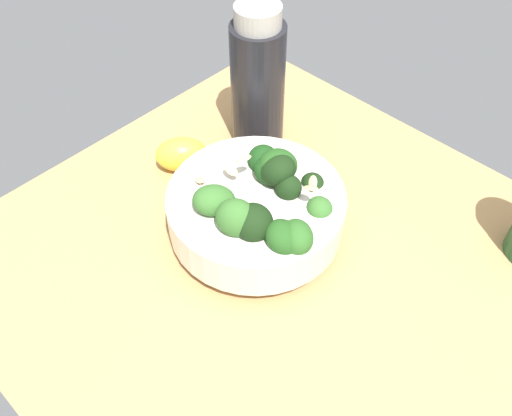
{
  "coord_description": "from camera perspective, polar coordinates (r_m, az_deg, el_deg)",
  "views": [
    {
      "loc": [
        24.53,
        -27.74,
        47.69
      ],
      "look_at": [
        -2.92,
        0.81,
        4.0
      ],
      "focal_mm": 39.45,
      "sensor_mm": 36.0,
      "label": 1
    }
  ],
  "objects": [
    {
      "name": "bottle_short",
      "position": [
        0.68,
        0.18,
        12.81
      ],
      "size": [
        6.49,
        6.49,
        18.07
      ],
      "color": "black",
      "rests_on": "ground_plane"
    },
    {
      "name": "bowl_of_broccoli",
      "position": [
        0.59,
        0.28,
        -0.01
      ],
      "size": [
        19.04,
        18.62,
        10.19
      ],
      "color": "silver",
      "rests_on": "ground_plane"
    },
    {
      "name": "ground_plane",
      "position": [
        0.62,
        1.43,
        -5.69
      ],
      "size": [
        56.09,
        56.09,
        4.63
      ],
      "primitive_type": "cube",
      "color": "tan"
    },
    {
      "name": "lemon_wedge",
      "position": [
        0.68,
        -7.58,
        5.43
      ],
      "size": [
        7.0,
        7.35,
        4.19
      ],
      "primitive_type": "ellipsoid",
      "rotation": [
        0.0,
        0.0,
        0.9
      ],
      "color": "yellow",
      "rests_on": "ground_plane"
    }
  ]
}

